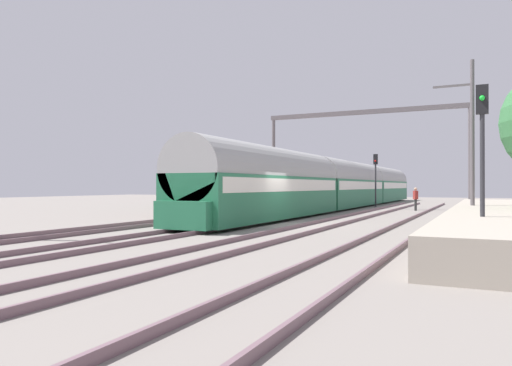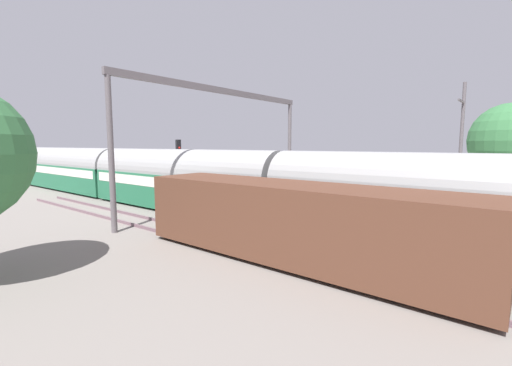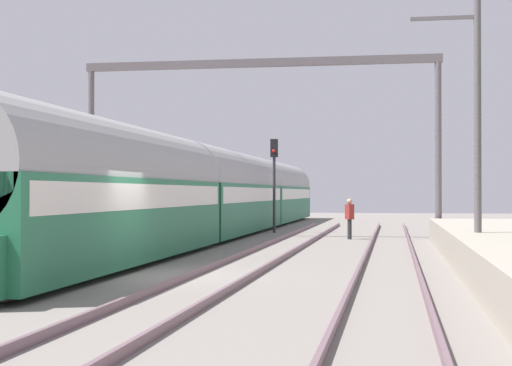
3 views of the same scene
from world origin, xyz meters
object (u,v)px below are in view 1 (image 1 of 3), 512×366
Objects in this scene: passenger_train at (347,184)px; railway_signal_far at (376,173)px; catenary_gantry at (363,135)px; railway_signal_near at (482,143)px; freight_car at (247,192)px; person_crossing at (416,197)px.

passenger_train is 10.61× the size of railway_signal_far.
catenary_gantry is (-0.01, -4.68, 2.87)m from railway_signal_far.
railway_signal_near is 0.31× the size of catenary_gantry.
catenary_gantry reaches higher than freight_car.
railway_signal_far is 0.29× the size of catenary_gantry.
catenary_gantry is (-4.00, 0.42, 4.83)m from person_crossing.
railway_signal_near is (4.58, -20.99, 2.16)m from person_crossing.
railway_signal_far is at bearing -172.96° from person_crossing.
catenary_gantry reaches higher than railway_signal_far.
person_crossing is 6.29m from catenary_gantry.
person_crossing is 6.76m from railway_signal_far.
freight_car is 14.93m from railway_signal_far.
catenary_gantry reaches higher than person_crossing.
freight_car is at bearing -122.33° from catenary_gantry.
passenger_train is at bearing 71.42° from freight_car.
catenary_gantry is at bearing 57.67° from freight_car.
passenger_train is 28.44× the size of person_crossing.
passenger_train is 3.21m from railway_signal_far.
railway_signal_near is at bearing -18.66° from person_crossing.
catenary_gantry reaches higher than passenger_train.
railway_signal_near is (14.30, -12.38, 1.71)m from freight_car.
person_crossing is at bearing 41.55° from freight_car.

